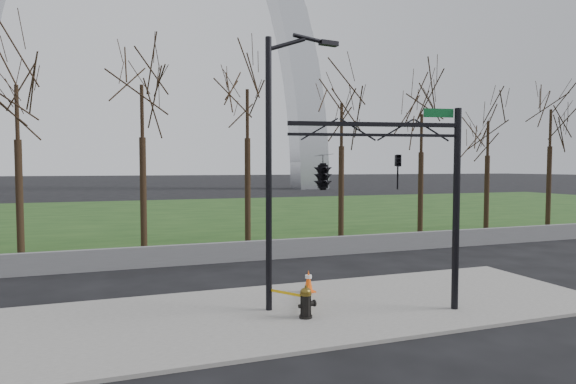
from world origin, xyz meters
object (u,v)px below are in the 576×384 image
object	(u,v)px
fire_hydrant	(306,303)
traffic_cone	(308,281)
street_light	(276,153)
traffic_signal_mast	(349,172)

from	to	relation	value
fire_hydrant	traffic_cone	bearing A→B (deg)	60.99
fire_hydrant	traffic_cone	distance (m)	2.71
fire_hydrant	street_light	bearing A→B (deg)	111.12
street_light	traffic_signal_mast	bearing A→B (deg)	-37.92
fire_hydrant	traffic_cone	size ratio (longest dim) A/B	1.22
street_light	traffic_signal_mast	xyz separation A→B (m)	(1.83, -1.10, -0.55)
fire_hydrant	traffic_signal_mast	xyz separation A→B (m)	(1.29, -0.04, 3.63)
traffic_cone	traffic_signal_mast	world-z (taller)	traffic_signal_mast
traffic_cone	street_light	bearing A→B (deg)	-138.36
traffic_cone	traffic_signal_mast	size ratio (longest dim) A/B	0.12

